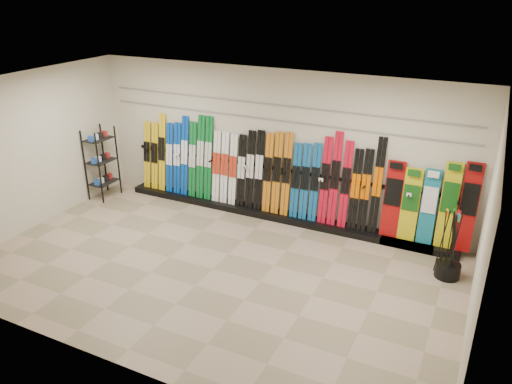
% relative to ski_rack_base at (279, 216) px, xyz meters
% --- Properties ---
extents(floor, '(8.00, 8.00, 0.00)m').
position_rel_ski_rack_base_xyz_m(floor, '(-0.22, -2.28, -0.06)').
color(floor, gray).
rests_on(floor, ground).
extents(back_wall, '(8.00, 0.00, 8.00)m').
position_rel_ski_rack_base_xyz_m(back_wall, '(-0.22, 0.22, 1.44)').
color(back_wall, beige).
rests_on(back_wall, floor).
extents(left_wall, '(0.00, 5.00, 5.00)m').
position_rel_ski_rack_base_xyz_m(left_wall, '(-4.22, -2.28, 1.44)').
color(left_wall, beige).
rests_on(left_wall, floor).
extents(right_wall, '(0.00, 5.00, 5.00)m').
position_rel_ski_rack_base_xyz_m(right_wall, '(3.78, -2.28, 1.44)').
color(right_wall, beige).
rests_on(right_wall, floor).
extents(ceiling, '(8.00, 8.00, 0.00)m').
position_rel_ski_rack_base_xyz_m(ceiling, '(-0.22, -2.28, 2.94)').
color(ceiling, silver).
rests_on(ceiling, back_wall).
extents(ski_rack_base, '(8.00, 0.40, 0.12)m').
position_rel_ski_rack_base_xyz_m(ski_rack_base, '(0.00, 0.00, 0.00)').
color(ski_rack_base, black).
rests_on(ski_rack_base, floor).
extents(skis, '(5.38, 0.26, 1.83)m').
position_rel_ski_rack_base_xyz_m(skis, '(-0.65, 0.06, 0.88)').
color(skis, yellow).
rests_on(skis, ski_rack_base).
extents(snowboards, '(1.59, 0.25, 1.59)m').
position_rel_ski_rack_base_xyz_m(snowboards, '(2.87, 0.07, 0.79)').
color(snowboards, '#990C0C').
rests_on(snowboards, ski_rack_base).
extents(accessory_rack, '(0.40, 0.60, 1.59)m').
position_rel_ski_rack_base_xyz_m(accessory_rack, '(-3.97, -0.67, 0.74)').
color(accessory_rack, black).
rests_on(accessory_rack, floor).
extents(pole_bin, '(0.41, 0.41, 0.25)m').
position_rel_ski_rack_base_xyz_m(pole_bin, '(3.38, -0.79, 0.07)').
color(pole_bin, black).
rests_on(pole_bin, floor).
extents(ski_poles, '(0.32, 0.27, 1.18)m').
position_rel_ski_rack_base_xyz_m(ski_poles, '(3.35, -0.83, 0.55)').
color(ski_poles, black).
rests_on(ski_poles, pole_bin).
extents(slatwall_rail_0, '(7.60, 0.02, 0.03)m').
position_rel_ski_rack_base_xyz_m(slatwall_rail_0, '(-0.22, 0.20, 1.94)').
color(slatwall_rail_0, gray).
rests_on(slatwall_rail_0, back_wall).
extents(slatwall_rail_1, '(7.60, 0.02, 0.03)m').
position_rel_ski_rack_base_xyz_m(slatwall_rail_1, '(-0.22, 0.20, 2.24)').
color(slatwall_rail_1, gray).
rests_on(slatwall_rail_1, back_wall).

